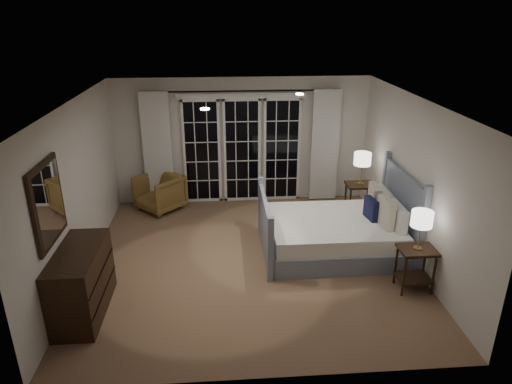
{
  "coord_description": "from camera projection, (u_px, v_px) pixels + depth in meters",
  "views": [
    {
      "loc": [
        -0.39,
        -6.28,
        3.68
      ],
      "look_at": [
        0.11,
        0.26,
        1.05
      ],
      "focal_mm": 32.0,
      "sensor_mm": 36.0,
      "label": 1
    }
  ],
  "objects": [
    {
      "name": "lamp_left",
      "position": [
        422.0,
        219.0,
        6.06
      ],
      "size": [
        0.29,
        0.29,
        0.56
      ],
      "color": "#A88943",
      "rests_on": "nightstand_left"
    },
    {
      "name": "mirror",
      "position": [
        48.0,
        203.0,
        5.39
      ],
      "size": [
        0.05,
        0.85,
        1.0
      ],
      "color": "#311D10",
      "rests_on": "wall_left"
    },
    {
      "name": "wall_front",
      "position": [
        266.0,
        279.0,
        4.43
      ],
      "size": [
        5.0,
        0.02,
        2.5
      ],
      "primitive_type": "cube",
      "color": "beige",
      "rests_on": "floor"
    },
    {
      "name": "downlight_a",
      "position": [
        300.0,
        94.0,
        6.89
      ],
      "size": [
        0.12,
        0.12,
        0.01
      ],
      "primitive_type": "cylinder",
      "color": "white",
      "rests_on": "ceiling"
    },
    {
      "name": "dresser",
      "position": [
        82.0,
        282.0,
        5.81
      ],
      "size": [
        0.54,
        1.27,
        0.9
      ],
      "color": "#311D10",
      "rests_on": "floor"
    },
    {
      "name": "curtain_left",
      "position": [
        158.0,
        149.0,
        8.87
      ],
      "size": [
        0.55,
        0.1,
        2.25
      ],
      "primitive_type": "cube",
      "color": "silver",
      "rests_on": "curtain_rod"
    },
    {
      "name": "nightstand_left",
      "position": [
        415.0,
        263.0,
        6.31
      ],
      "size": [
        0.49,
        0.39,
        0.64
      ],
      "color": "#311D10",
      "rests_on": "floor"
    },
    {
      "name": "wall_left",
      "position": [
        77.0,
        191.0,
        6.57
      ],
      "size": [
        0.02,
        5.0,
        2.5
      ],
      "primitive_type": "cube",
      "color": "beige",
      "rests_on": "floor"
    },
    {
      "name": "wall_back",
      "position": [
        242.0,
        141.0,
        9.06
      ],
      "size": [
        5.0,
        0.02,
        2.5
      ],
      "primitive_type": "cube",
      "color": "beige",
      "rests_on": "floor"
    },
    {
      "name": "floor",
      "position": [
        250.0,
        260.0,
        7.21
      ],
      "size": [
        5.0,
        5.0,
        0.0
      ],
      "primitive_type": "plane",
      "color": "brown",
      "rests_on": "ground"
    },
    {
      "name": "armchair",
      "position": [
        160.0,
        193.0,
        8.91
      ],
      "size": [
        1.09,
        1.09,
        0.71
      ],
      "primitive_type": "imported",
      "rotation": [
        0.0,
        0.0,
        -0.78
      ],
      "color": "brown",
      "rests_on": "floor"
    },
    {
      "name": "curtain_rod",
      "position": [
        242.0,
        91.0,
        8.59
      ],
      "size": [
        3.5,
        0.03,
        0.03
      ],
      "primitive_type": "cylinder",
      "rotation": [
        0.0,
        1.57,
        0.0
      ],
      "color": "black",
      "rests_on": "wall_back"
    },
    {
      "name": "nightstand_right",
      "position": [
        359.0,
        195.0,
        8.56
      ],
      "size": [
        0.51,
        0.41,
        0.66
      ],
      "color": "#311D10",
      "rests_on": "floor"
    },
    {
      "name": "curtain_right",
      "position": [
        325.0,
        146.0,
        9.1
      ],
      "size": [
        0.55,
        0.1,
        2.25
      ],
      "primitive_type": "cube",
      "color": "silver",
      "rests_on": "curtain_rod"
    },
    {
      "name": "french_doors",
      "position": [
        242.0,
        149.0,
        9.08
      ],
      "size": [
        2.5,
        0.04,
        2.2
      ],
      "color": "black",
      "rests_on": "wall_back"
    },
    {
      "name": "downlight_b",
      "position": [
        205.0,
        109.0,
        5.87
      ],
      "size": [
        0.12,
        0.12,
        0.01
      ],
      "primitive_type": "cylinder",
      "color": "white",
      "rests_on": "ceiling"
    },
    {
      "name": "lamp_right",
      "position": [
        362.0,
        159.0,
        8.3
      ],
      "size": [
        0.31,
        0.31,
        0.6
      ],
      "color": "#A88943",
      "rests_on": "nightstand_right"
    },
    {
      "name": "wall_right",
      "position": [
        414.0,
        182.0,
        6.92
      ],
      "size": [
        0.02,
        5.0,
        2.5
      ],
      "primitive_type": "cube",
      "color": "beige",
      "rests_on": "floor"
    },
    {
      "name": "ceiling",
      "position": [
        249.0,
        102.0,
        6.28
      ],
      "size": [
        5.0,
        5.0,
        0.0
      ],
      "primitive_type": "plane",
      "rotation": [
        3.14,
        0.0,
        0.0
      ],
      "color": "silver",
      "rests_on": "wall_back"
    },
    {
      "name": "bed",
      "position": [
        336.0,
        232.0,
        7.38
      ],
      "size": [
        2.26,
        1.62,
        1.32
      ],
      "color": "gray",
      "rests_on": "floor"
    }
  ]
}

